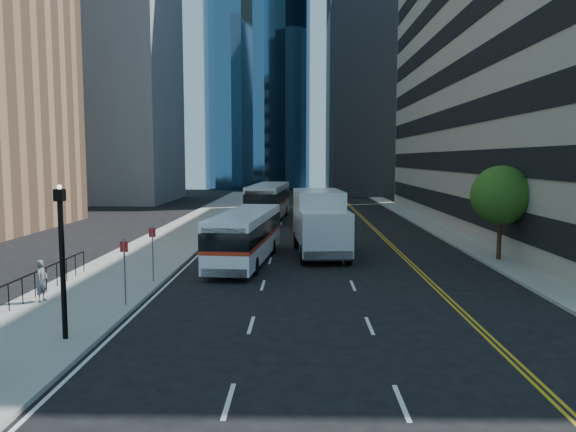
% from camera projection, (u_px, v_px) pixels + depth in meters
% --- Properties ---
extents(ground, '(160.00, 160.00, 0.00)m').
position_uv_depth(ground, '(345.00, 297.00, 22.88)').
color(ground, black).
rests_on(ground, ground).
extents(sidewalk_west, '(5.00, 90.00, 0.15)m').
position_uv_depth(sidewalk_west, '(199.00, 224.00, 47.97)').
color(sidewalk_west, gray).
rests_on(sidewalk_west, ground).
extents(sidewalk_east, '(2.00, 90.00, 0.15)m').
position_uv_depth(sidewalk_east, '(428.00, 224.00, 47.55)').
color(sidewalk_east, gray).
rests_on(sidewalk_east, ground).
extents(office_tower_north, '(30.00, 28.00, 60.00)m').
position_uv_depth(office_tower_north, '(423.00, 8.00, 91.06)').
color(office_tower_north, gray).
rests_on(office_tower_north, ground).
extents(midrise_west, '(18.00, 18.00, 35.00)m').
position_uv_depth(midrise_west, '(101.00, 68.00, 73.43)').
color(midrise_west, gray).
rests_on(midrise_west, ground).
extents(street_tree, '(3.20, 3.20, 5.10)m').
position_uv_depth(street_tree, '(501.00, 195.00, 30.28)').
color(street_tree, '#332114').
rests_on(street_tree, sidewalk_east).
extents(lamp_post, '(0.28, 0.28, 4.56)m').
position_uv_depth(lamp_post, '(62.00, 255.00, 16.83)').
color(lamp_post, black).
rests_on(lamp_post, sidewalk_west).
extents(bus_front, '(3.30, 10.85, 2.75)m').
position_uv_depth(bus_front, '(246.00, 235.00, 30.29)').
color(bus_front, white).
rests_on(bus_front, ground).
extents(bus_rear, '(3.55, 12.76, 3.25)m').
position_uv_depth(bus_rear, '(269.00, 200.00, 51.98)').
color(bus_rear, silver).
rests_on(bus_rear, ground).
extents(box_truck, '(3.23, 7.97, 3.73)m').
position_uv_depth(box_truck, '(320.00, 221.00, 32.74)').
color(box_truck, silver).
rests_on(box_truck, ground).
extents(pedestrian, '(0.43, 0.61, 1.62)m').
position_uv_depth(pedestrian, '(42.00, 281.00, 21.46)').
color(pedestrian, '#5A5A61').
rests_on(pedestrian, sidewalk_west).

